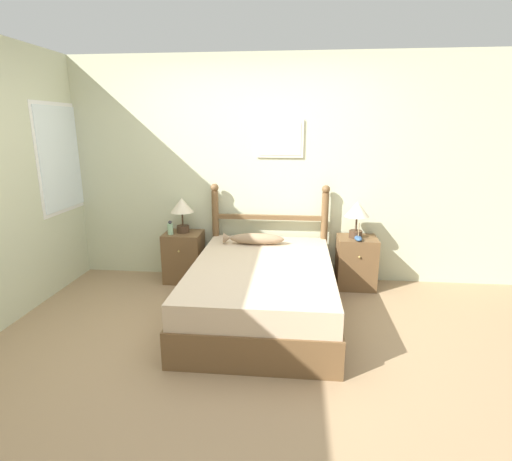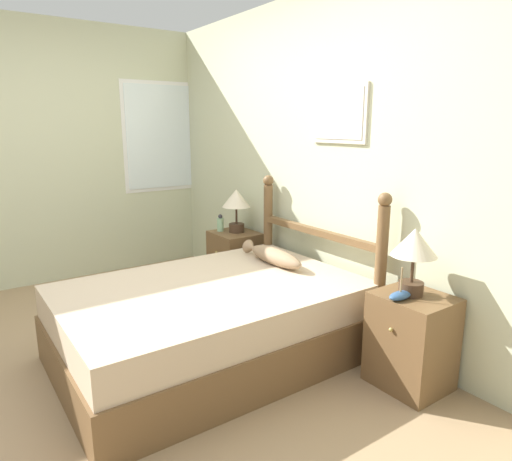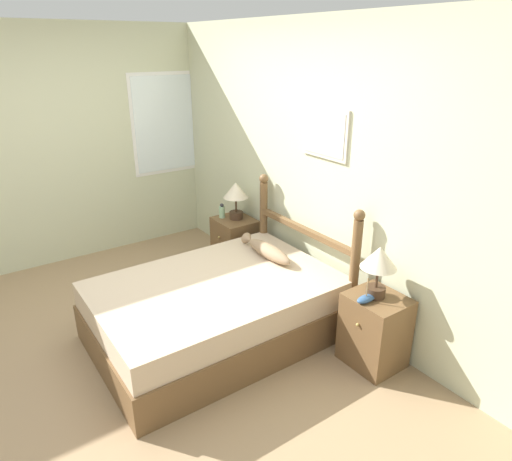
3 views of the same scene
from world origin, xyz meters
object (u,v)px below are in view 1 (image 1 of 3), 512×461
table_lamp_right (357,212)px  model_boat (358,238)px  bed (262,290)px  fish_pillow (254,239)px  table_lamp_left (182,208)px  nightstand_right (356,262)px  bottle (170,228)px  nightstand_left (184,257)px

table_lamp_right → model_boat: size_ratio=2.10×
bed → fish_pillow: size_ratio=2.96×
table_lamp_left → model_boat: size_ratio=2.10×
nightstand_right → bottle: bottle is taller
bed → table_lamp_left: (-1.00, 0.85, 0.61)m
nightstand_right → table_lamp_right: size_ratio=1.44×
table_lamp_left → table_lamp_right: same height
table_lamp_left → model_boat: bearing=-4.2°
bed → table_lamp_left: table_lamp_left is taller
table_lamp_left → bottle: bearing=-137.5°
table_lamp_right → bottle: 2.09m
nightstand_left → table_lamp_left: 0.58m
fish_pillow → model_boat: bearing=3.7°
bed → nightstand_left: nightstand_left is taller
bed → model_boat: (0.98, 0.70, 0.35)m
model_boat → nightstand_left: bearing=176.5°
nightstand_right → fish_pillow: size_ratio=0.87×
nightstand_left → fish_pillow: (0.85, -0.19, 0.30)m
table_lamp_left → bottle: table_lamp_left is taller
bottle → model_boat: model_boat is taller
bed → nightstand_left: bearing=140.3°
bottle → nightstand_right: bearing=2.3°
fish_pillow → bed: bearing=-77.4°
nightstand_left → nightstand_right: size_ratio=1.00×
bed → nightstand_left: (-0.99, 0.82, 0.03)m
table_lamp_right → model_boat: 0.28m
bottle → model_boat: 2.09m
fish_pillow → nightstand_right: bearing=9.7°
nightstand_right → table_lamp_left: table_lamp_left is taller
nightstand_left → model_boat: (1.97, -0.12, 0.32)m
nightstand_right → nightstand_left: bearing=180.0°
nightstand_left → table_lamp_right: size_ratio=1.44×
table_lamp_right → fish_pillow: 1.16m
model_boat → bed: bearing=-144.4°
nightstand_right → table_lamp_right: bearing=-161.3°
model_boat → nightstand_right: bearing=83.9°
nightstand_right → table_lamp_left: bearing=179.3°
bed → nightstand_right: (0.99, 0.82, 0.03)m
table_lamp_left → bottle: (-0.12, -0.11, -0.21)m
table_lamp_left → nightstand_left: bearing=-80.9°
nightstand_right → bottle: 2.14m
nightstand_left → bed: bearing=-39.7°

